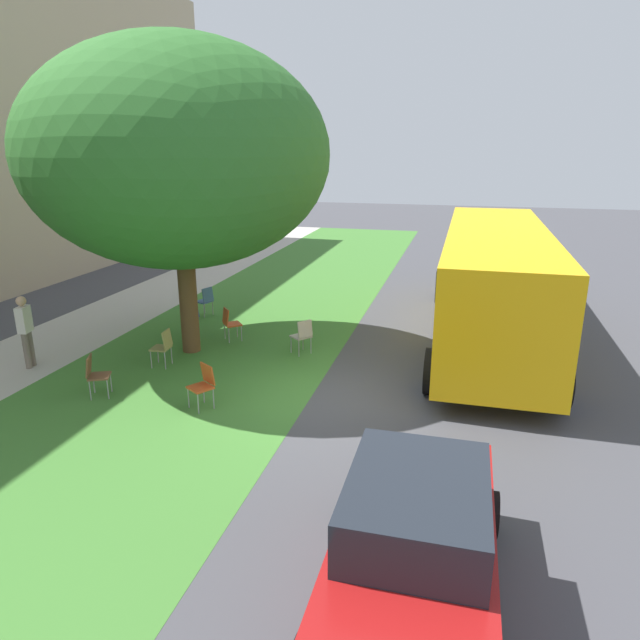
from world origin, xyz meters
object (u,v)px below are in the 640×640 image
object	(u,v)px
chair_4	(206,299)
chair_5	(193,315)
school_bus	(494,273)
pedestrian_0	(25,329)
chair_3	(95,373)
parked_car	(415,539)
street_tree	(178,155)
chair_1	(230,322)
chair_6	(203,383)
chair_2	(303,334)
chair_0	(163,345)

from	to	relation	value
chair_4	chair_5	bearing A→B (deg)	-166.63
school_bus	pedestrian_0	bearing A→B (deg)	115.22
chair_3	pedestrian_0	bearing A→B (deg)	67.70
parked_car	street_tree	bearing A→B (deg)	42.04
chair_1	chair_3	world-z (taller)	same
chair_4	parked_car	size ratio (longest dim) A/B	0.24
chair_6	chair_2	bearing A→B (deg)	-17.27
street_tree	chair_1	xyz separation A→B (m)	(0.96, -0.64, -4.18)
street_tree	pedestrian_0	distance (m)	5.25
street_tree	pedestrian_0	xyz separation A→B (m)	(-1.93, 3.10, -3.77)
chair_4	chair_5	xyz separation A→B (m)	(-1.57, -0.37, 0.00)
street_tree	school_bus	distance (m)	8.32
chair_4	chair_5	distance (m)	1.61
chair_5	chair_1	bearing A→B (deg)	-105.57
parked_car	chair_2	bearing A→B (deg)	25.01
chair_4	parked_car	distance (m)	12.03
chair_2	pedestrian_0	world-z (taller)	pedestrian_0
chair_3	school_bus	bearing A→B (deg)	-53.10
chair_2	parked_car	bearing A→B (deg)	-154.99
chair_5	parked_car	bearing A→B (deg)	-140.30
chair_6	parked_car	bearing A→B (deg)	-131.81
chair_5	chair_6	world-z (taller)	same
chair_5	chair_6	xyz separation A→B (m)	(-4.16, -2.31, 0.00)
parked_car	chair_5	bearing A→B (deg)	39.70
chair_3	chair_2	bearing A→B (deg)	-44.70
chair_0	pedestrian_0	xyz separation A→B (m)	(-0.82, 2.98, 0.41)
street_tree	chair_0	xyz separation A→B (m)	(-1.11, 0.12, -4.18)
street_tree	chair_3	size ratio (longest dim) A/B	8.24
street_tree	chair_6	size ratio (longest dim) A/B	8.24
chair_0	chair_3	size ratio (longest dim) A/B	1.00
chair_3	pedestrian_0	size ratio (longest dim) A/B	0.52
chair_0	school_bus	size ratio (longest dim) A/B	0.08
chair_4	chair_2	bearing A→B (deg)	-122.90
chair_2	school_bus	xyz separation A→B (m)	(2.47, -4.46, 1.24)
chair_0	chair_4	xyz separation A→B (m)	(3.98, 0.84, 0.00)
chair_3	parked_car	size ratio (longest dim) A/B	0.24
street_tree	chair_0	size ratio (longest dim) A/B	8.24
chair_1	school_bus	xyz separation A→B (m)	(1.98, -6.57, 1.24)
chair_2	chair_5	world-z (taller)	same
chair_3	chair_6	bearing A→B (deg)	-87.93
chair_3	chair_4	distance (m)	5.82
chair_1	chair_6	size ratio (longest dim) A/B	1.00
chair_4	chair_0	bearing A→B (deg)	-168.05
chair_0	chair_5	world-z (taller)	same
street_tree	chair_1	distance (m)	4.33
chair_1	chair_3	size ratio (longest dim) A/B	1.00
chair_4	chair_6	distance (m)	6.33
street_tree	parked_car	xyz separation A→B (m)	(-6.83, -6.16, -3.86)
street_tree	chair_3	world-z (taller)	street_tree
chair_0	chair_1	distance (m)	2.20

